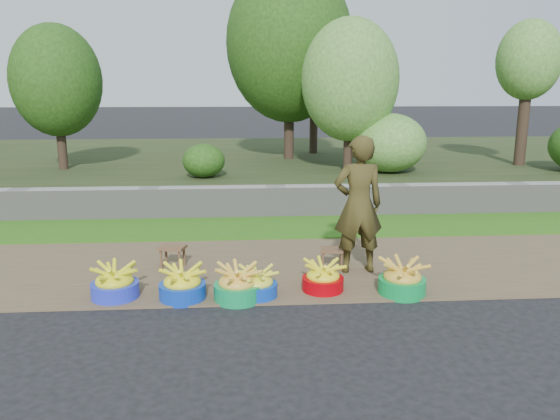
{
  "coord_description": "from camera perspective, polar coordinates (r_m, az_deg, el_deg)",
  "views": [
    {
      "loc": [
        -0.57,
        -5.43,
        2.28
      ],
      "look_at": [
        -0.11,
        1.3,
        0.75
      ],
      "focal_mm": 35.0,
      "sensor_mm": 36.0,
      "label": 1
    }
  ],
  "objects": [
    {
      "name": "basin_b",
      "position": [
        6.09,
        -10.17,
        -7.68
      ],
      "size": [
        0.51,
        0.51,
        0.38
      ],
      "color": "#0D37B4",
      "rests_on": "ground"
    },
    {
      "name": "basin_c",
      "position": [
        6.0,
        -4.46,
        -7.8
      ],
      "size": [
        0.52,
        0.52,
        0.39
      ],
      "color": "#0D8D4C",
      "rests_on": "ground"
    },
    {
      "name": "basin_a",
      "position": [
        6.29,
        -16.88,
        -7.38
      ],
      "size": [
        0.52,
        0.52,
        0.39
      ],
      "color": "#2232D7",
      "rests_on": "ground"
    },
    {
      "name": "retaining_wall",
      "position": [
        9.76,
        -0.46,
        0.91
      ],
      "size": [
        80.0,
        0.35,
        0.55
      ],
      "primitive_type": "cube",
      "color": "gray",
      "rests_on": "ground"
    },
    {
      "name": "stool_right",
      "position": [
        6.94,
        5.49,
        -4.45
      ],
      "size": [
        0.33,
        0.27,
        0.27
      ],
      "rotation": [
        0.0,
        0.0,
        -0.15
      ],
      "color": "brown",
      "rests_on": "dirt_shoulder"
    },
    {
      "name": "earth_bank",
      "position": [
        14.59,
        -1.63,
        4.75
      ],
      "size": [
        80.0,
        10.0,
        0.5
      ],
      "primitive_type": "cube",
      "color": "#2B3719",
      "rests_on": "ground"
    },
    {
      "name": "basin_e",
      "position": [
        6.25,
        4.5,
        -7.12
      ],
      "size": [
        0.47,
        0.47,
        0.35
      ],
      "color": "#A80008",
      "rests_on": "ground"
    },
    {
      "name": "vendor_woman",
      "position": [
        6.73,
        8.18,
        0.54
      ],
      "size": [
        0.65,
        0.45,
        1.7
      ],
      "primitive_type": "imported",
      "rotation": [
        0.0,
        0.0,
        3.22
      ],
      "color": "black",
      "rests_on": "dirt_shoulder"
    },
    {
      "name": "ground_plane",
      "position": [
        5.92,
        1.98,
        -9.88
      ],
      "size": [
        120.0,
        120.0,
        0.0
      ],
      "primitive_type": "plane",
      "color": "black",
      "rests_on": "ground"
    },
    {
      "name": "stool_left",
      "position": [
        7.09,
        -11.18,
        -4.17
      ],
      "size": [
        0.37,
        0.31,
        0.28
      ],
      "rotation": [
        0.0,
        0.0,
        -0.24
      ],
      "color": "brown",
      "rests_on": "dirt_shoulder"
    },
    {
      "name": "basin_d",
      "position": [
        6.07,
        -2.45,
        -7.76
      ],
      "size": [
        0.46,
        0.46,
        0.34
      ],
      "color": "#0C3CB4",
      "rests_on": "ground"
    },
    {
      "name": "vegetation",
      "position": [
        13.69,
        -18.67,
        14.84
      ],
      "size": [
        35.27,
        8.28,
        4.73
      ],
      "color": "#2F2219",
      "rests_on": "earth_bank"
    },
    {
      "name": "grass_verge",
      "position": [
        8.99,
        -0.13,
        -1.79
      ],
      "size": [
        80.0,
        1.5,
        0.04
      ],
      "primitive_type": "cube",
      "color": "#306916",
      "rests_on": "ground"
    },
    {
      "name": "dirt_shoulder",
      "position": [
        7.08,
        0.95,
        -5.93
      ],
      "size": [
        80.0,
        2.5,
        0.02
      ],
      "primitive_type": "cube",
      "color": "brown",
      "rests_on": "ground"
    },
    {
      "name": "basin_f",
      "position": [
        6.29,
        12.65,
        -7.09
      ],
      "size": [
        0.53,
        0.53,
        0.4
      ],
      "color": "#068E3C",
      "rests_on": "ground"
    }
  ]
}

